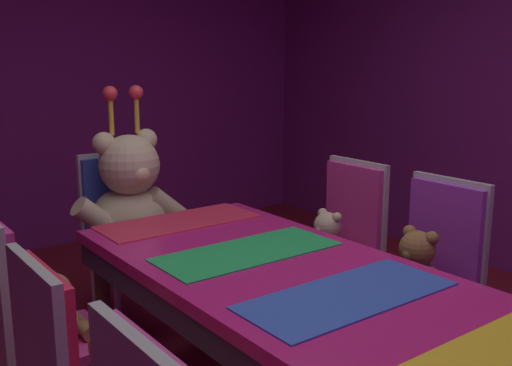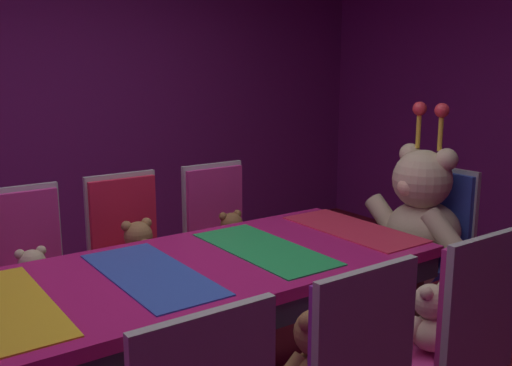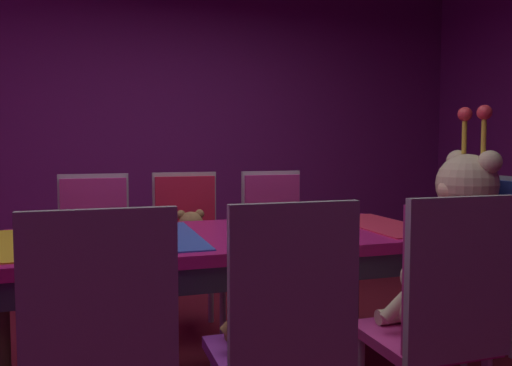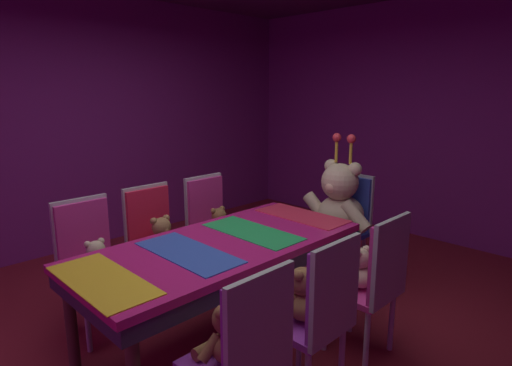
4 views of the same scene
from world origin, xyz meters
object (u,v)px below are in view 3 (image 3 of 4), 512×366
object	(u,v)px
teddy_right_2	(418,299)
throne_chair	(488,245)
chair_left_2	(275,230)
chair_right_2	(443,306)
teddy_left_1	(191,239)
teddy_left_2	(282,237)
king_teddy_bear	(464,219)
teddy_right_0	(101,327)
chair_left_0	(95,240)
banquet_table	(223,252)
teddy_left_0	(95,249)
chair_right_1	(285,323)
chair_right_0	(101,343)
chair_left_1	(187,234)
teddy_right_1	(270,309)

from	to	relation	value
teddy_right_2	throne_chair	bearing A→B (deg)	-53.71
chair_left_2	chair_right_2	distance (m)	1.70
teddy_left_1	teddy_left_2	distance (m)	0.59
throne_chair	king_teddy_bear	xyz separation A→B (m)	(0.00, -0.17, 0.15)
teddy_left_1	chair_right_2	size ratio (longest dim) A/B	0.33
teddy_right_0	teddy_right_2	xyz separation A→B (m)	(0.02, 1.13, -0.01)
teddy_right_2	throne_chair	size ratio (longest dim) A/B	0.30
throne_chair	chair_left_0	bearing A→B (deg)	-21.31
banquet_table	teddy_left_2	distance (m)	0.90
teddy_left_0	chair_right_1	world-z (taller)	chair_right_1
chair_left_0	chair_right_2	world-z (taller)	same
teddy_left_1	chair_right_2	world-z (taller)	chair_right_2
teddy_right_0	chair_right_0	bearing A→B (deg)	-180.00
chair_right_1	chair_right_2	distance (m)	0.58
banquet_table	teddy_left_2	world-z (taller)	banquet_table
teddy_left_2	chair_right_1	bearing A→B (deg)	-20.36
chair_left_0	throne_chair	size ratio (longest dim) A/B	1.00
teddy_left_0	chair_right_0	bearing A→B (deg)	0.53
teddy_left_1	teddy_left_0	bearing A→B (deg)	-87.05
chair_left_1	king_teddy_bear	world-z (taller)	king_teddy_bear
teddy_left_2	chair_right_2	size ratio (longest dim) A/B	0.29
chair_right_1	teddy_left_0	bearing A→B (deg)	20.22
chair_left_1	teddy_right_2	xyz separation A→B (m)	(1.57, 0.59, -0.02)
banquet_table	throne_chair	world-z (taller)	throne_chair
chair_left_2	teddy_right_0	xyz separation A→B (m)	(1.54, -1.13, -0.01)
chair_left_1	chair_left_2	bearing A→B (deg)	88.65
chair_left_2	king_teddy_bear	xyz separation A→B (m)	(0.85, 0.81, 0.15)
teddy_right_0	king_teddy_bear	bearing A→B (deg)	-70.28
teddy_left_0	king_teddy_bear	world-z (taller)	king_teddy_bear
banquet_table	teddy_right_0	xyz separation A→B (m)	(0.69, -0.56, -0.06)
teddy_right_0	king_teddy_bear	distance (m)	2.06
teddy_right_0	chair_right_2	bearing A→B (deg)	-98.22
throne_chair	king_teddy_bear	distance (m)	0.23
chair_left_0	teddy_right_1	world-z (taller)	chair_left_0
banquet_table	chair_right_0	distance (m)	1.01
chair_right_1	teddy_left_2	bearing A→B (deg)	-20.36
chair_left_2	teddy_right_1	distance (m)	1.65
chair_left_0	banquet_table	bearing A→B (deg)	34.92
teddy_right_1	chair_right_2	xyz separation A→B (m)	(0.15, 0.58, -0.00)
chair_left_2	teddy_right_0	size ratio (longest dim) A/B	3.01
chair_left_2	teddy_right_2	xyz separation A→B (m)	(1.56, 0.01, -0.02)
teddy_left_2	teddy_left_0	bearing A→B (deg)	-89.12
teddy_left_1	teddy_right_2	xyz separation A→B (m)	(1.43, 0.59, -0.01)
chair_left_2	throne_chair	distance (m)	1.29
teddy_right_0	chair_left_2	bearing A→B (deg)	-36.21
chair_left_2	teddy_left_0	bearing A→B (deg)	-82.01
banquet_table	chair_right_1	world-z (taller)	chair_right_1
chair_left_0	teddy_right_0	xyz separation A→B (m)	(1.52, 0.01, -0.01)
chair_left_0	chair_right_0	distance (m)	1.67
chair_left_0	chair_left_2	xyz separation A→B (m)	(-0.02, 1.14, 0.00)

